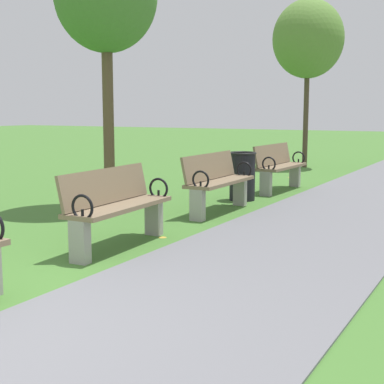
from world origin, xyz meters
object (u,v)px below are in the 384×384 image
at_px(tree_2, 308,39).
at_px(park_bench_2, 116,205).
at_px(park_bench_3, 217,181).
at_px(trash_bin, 242,176).
at_px(park_bench_4, 279,166).

bearing_deg(tree_2, park_bench_2, -84.18).
bearing_deg(park_bench_3, trash_bin, 96.73).
relative_size(park_bench_3, trash_bin, 1.91).
height_order(park_bench_2, park_bench_4, same).
bearing_deg(trash_bin, park_bench_4, 83.94).
relative_size(park_bench_2, trash_bin, 1.93).
height_order(tree_2, trash_bin, tree_2).
bearing_deg(tree_2, park_bench_4, -77.82).
height_order(park_bench_2, trash_bin, park_bench_2).
distance_m(tree_2, trash_bin, 6.77).
distance_m(park_bench_4, tree_2, 5.57).
bearing_deg(tree_2, trash_bin, -81.94).
xyz_separation_m(park_bench_2, park_bench_3, (-0.00, 2.54, 0.00)).
height_order(park_bench_2, park_bench_3, same).
height_order(park_bench_3, trash_bin, park_bench_3).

